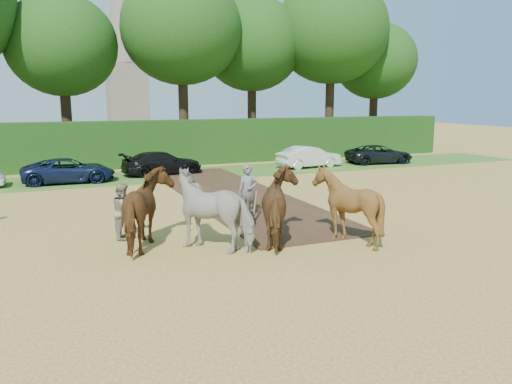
# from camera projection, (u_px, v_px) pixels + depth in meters

# --- Properties ---
(ground) EXTENTS (120.00, 120.00, 0.00)m
(ground) POSITION_uv_depth(u_px,v_px,m) (263.00, 236.00, 16.42)
(ground) COLOR gold
(ground) RESTS_ON ground
(earth_strip) EXTENTS (4.50, 17.00, 0.05)m
(earth_strip) POSITION_uv_depth(u_px,v_px,m) (233.00, 194.00, 23.33)
(earth_strip) COLOR #472D1C
(earth_strip) RESTS_ON ground
(grass_verge) EXTENTS (50.00, 5.00, 0.03)m
(grass_verge) POSITION_uv_depth(u_px,v_px,m) (168.00, 175.00, 29.11)
(grass_verge) COLOR #38601E
(grass_verge) RESTS_ON ground
(hedgerow) EXTENTS (46.00, 1.60, 3.00)m
(hedgerow) POSITION_uv_depth(u_px,v_px,m) (152.00, 143.00, 32.91)
(hedgerow) COLOR #14380F
(hedgerow) RESTS_ON ground
(spectator_near) EXTENTS (0.86, 1.00, 1.79)m
(spectator_near) POSITION_uv_depth(u_px,v_px,m) (124.00, 211.00, 15.97)
(spectator_near) COLOR #B1A88B
(spectator_near) RESTS_ON ground
(plough_team) EXTENTS (8.20, 6.08, 2.36)m
(plough_team) POSITION_uv_depth(u_px,v_px,m) (250.00, 207.00, 15.26)
(plough_team) COLOR #602F18
(plough_team) RESTS_ON ground
(parked_cars) EXTENTS (35.01, 3.34, 1.41)m
(parked_cars) POSITION_uv_depth(u_px,v_px,m) (155.00, 165.00, 28.51)
(parked_cars) COLOR silver
(parked_cars) RESTS_ON ground
(treeline) EXTENTS (48.70, 10.60, 14.21)m
(treeline) POSITION_uv_depth(u_px,v_px,m) (113.00, 30.00, 33.77)
(treeline) COLOR #382616
(treeline) RESTS_ON ground
(church) EXTENTS (5.20, 5.20, 27.00)m
(church) POSITION_uv_depth(u_px,v_px,m) (124.00, 26.00, 65.24)
(church) COLOR slate
(church) RESTS_ON ground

